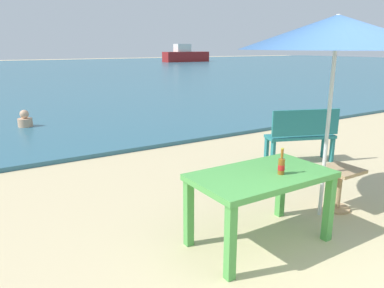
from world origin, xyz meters
TOP-DOWN VIEW (x-y plane):
  - sea_water at (0.00, 30.00)m, footprint 120.00×50.00m
  - picnic_table_green at (-0.66, 1.18)m, footprint 1.40×0.80m
  - beer_bottle_amber at (-0.52, 1.05)m, footprint 0.07×0.07m
  - patio_umbrella at (0.41, 1.27)m, footprint 2.10×2.10m
  - side_table_wood at (0.71, 1.26)m, footprint 0.44×0.44m
  - bench_teal_center at (1.81, 2.84)m, footprint 1.25×0.77m
  - swimmer_person at (-1.84, 8.21)m, footprint 0.34×0.34m
  - boat_sailboat at (21.35, 39.16)m, footprint 5.91×1.61m

SIDE VIEW (x-z plane):
  - sea_water at x=0.00m, z-range 0.00..0.08m
  - swimmer_person at x=-1.84m, z-range 0.03..0.44m
  - side_table_wood at x=0.71m, z-range 0.08..0.62m
  - bench_teal_center at x=1.81m, z-range 0.07..1.02m
  - picnic_table_green at x=-0.66m, z-range 0.27..1.03m
  - boat_sailboat at x=21.35m, z-range -0.22..1.93m
  - beer_bottle_amber at x=-0.52m, z-range 0.72..0.99m
  - patio_umbrella at x=0.41m, z-range 0.97..3.27m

